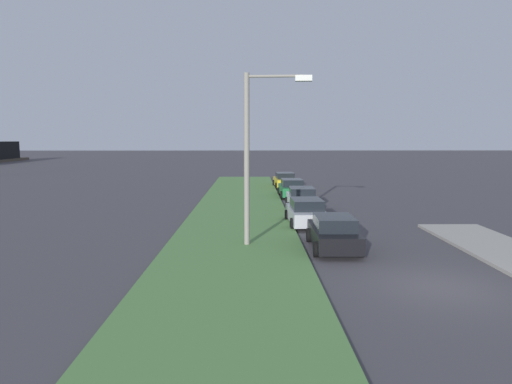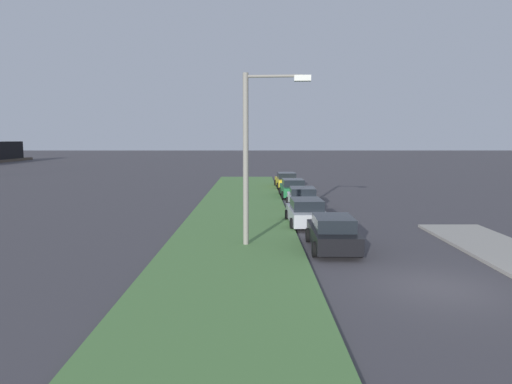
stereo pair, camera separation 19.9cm
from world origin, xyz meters
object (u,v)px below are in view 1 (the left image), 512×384
(parked_car_silver, at_px, (306,212))
(streetlight, at_px, (255,147))
(parked_car_white, at_px, (302,198))
(parked_car_green, at_px, (292,188))
(parked_car_black, at_px, (334,233))
(parked_car_yellow, at_px, (285,180))

(parked_car_silver, xyz_separation_m, streetlight, (-4.97, 2.85, 3.67))
(parked_car_white, relative_size, parked_car_green, 1.00)
(parked_car_black, distance_m, streetlight, 5.01)
(parked_car_silver, distance_m, streetlight, 6.80)
(parked_car_silver, distance_m, parked_car_yellow, 18.56)
(parked_car_silver, distance_m, parked_car_green, 11.81)
(parked_car_yellow, height_order, streetlight, streetlight)
(parked_car_white, bearing_deg, parked_car_black, -177.87)
(parked_car_silver, distance_m, parked_car_white, 5.74)
(parked_car_black, height_order, streetlight, streetlight)
(parked_car_white, height_order, parked_car_green, same)
(parked_car_silver, bearing_deg, parked_car_green, -2.74)
(parked_car_green, xyz_separation_m, parked_car_yellow, (6.75, 0.07, 0.00))
(parked_car_green, xyz_separation_m, streetlight, (-16.78, 3.09, 3.67))
(parked_car_silver, bearing_deg, streetlight, 148.66)
(parked_car_black, height_order, parked_car_yellow, same)
(parked_car_black, height_order, parked_car_green, same)
(parked_car_green, height_order, streetlight, streetlight)
(parked_car_black, relative_size, parked_car_silver, 1.00)
(parked_car_white, relative_size, streetlight, 0.58)
(streetlight, bearing_deg, parked_car_black, -97.76)
(parked_car_white, height_order, parked_car_yellow, same)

